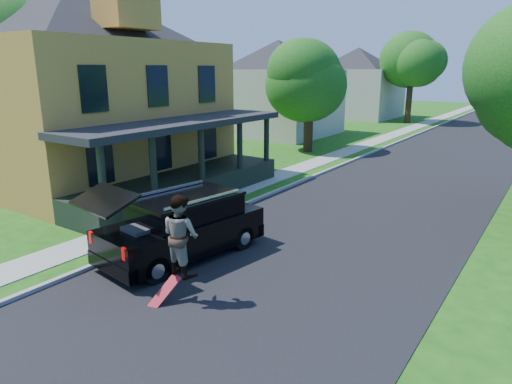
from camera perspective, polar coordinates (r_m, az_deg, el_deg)
The scene contains 13 objects.
ground at distance 10.47m, azimuth -4.03°, elevation -13.88°, with size 140.00×140.00×0.00m, color #185010.
street at distance 28.19m, azimuth 22.10°, elevation 3.69°, with size 8.00×120.00×0.02m, color black.
curb at distance 29.29m, azimuth 14.37°, elevation 4.72°, with size 0.15×120.00×0.12m, color gray.
sidewalk at distance 29.84m, azimuth 11.58°, elevation 5.08°, with size 1.30×120.00×0.03m, color gray.
front_walk at distance 20.75m, azimuth -14.41°, elevation 0.53°, with size 6.50×1.20×0.03m, color gray.
main_house at distance 22.72m, azimuth -20.96°, elevation 13.83°, with size 15.56×15.56×10.10m.
neighbor_house_mid at distance 36.61m, azimuth 2.75°, elevation 13.78°, with size 12.78×12.78×8.30m.
neighbor_house_far at distance 50.91m, azimuth 12.56°, elevation 13.84°, with size 12.78×12.78×8.30m.
black_suv at distance 12.73m, azimuth -9.22°, elevation -4.24°, with size 2.58×5.20×2.32m.
skateboarder at distance 10.12m, azimuth -9.38°, elevation -5.32°, with size 0.98×0.82×1.83m.
skateboard at distance 10.56m, azimuth -11.36°, elevation -12.26°, with size 0.47×0.67×0.72m.
tree_left_mid at distance 28.82m, azimuth 6.71°, elevation 14.67°, with size 5.64×5.29×7.45m.
tree_left_far at distance 46.52m, azimuth 18.93°, elevation 15.46°, with size 5.98×5.73×8.84m.
Camera 1 is at (5.75, -7.13, 5.08)m, focal length 32.00 mm.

